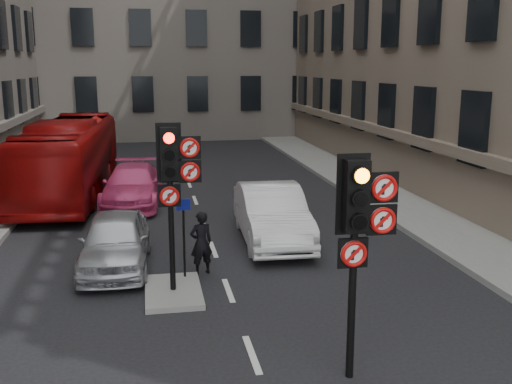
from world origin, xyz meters
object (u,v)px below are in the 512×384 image
object	(u,v)px
motorcycle	(263,233)
info_sign	(184,227)
bus_red	(70,158)
car_white	(272,214)
signal_far	(174,171)
motorcyclist	(201,243)
car_pink	(132,186)
car_silver	(115,241)
signal_near	(360,220)

from	to	relation	value
motorcycle	info_sign	world-z (taller)	info_sign
bus_red	info_sign	size ratio (longest dim) A/B	5.65
car_white	bus_red	bearing A→B (deg)	133.18
signal_far	motorcyclist	distance (m)	2.37
signal_far	car_pink	distance (m)	9.01
bus_red	motorcyclist	world-z (taller)	bus_red
signal_far	car_silver	distance (m)	3.16
signal_near	car_pink	size ratio (longest dim) A/B	0.75
car_silver	car_pink	distance (m)	6.71
motorcycle	bus_red	bearing A→B (deg)	118.22
signal_near	signal_far	xyz separation A→B (m)	(-2.60, 4.00, 0.12)
signal_near	motorcyclist	distance (m)	5.85
car_silver	motorcyclist	bearing A→B (deg)	-19.68
motorcycle	signal_near	bearing A→B (deg)	-96.42
bus_red	motorcycle	distance (m)	9.83
motorcyclist	info_sign	distance (m)	0.82
signal_near	car_pink	distance (m)	13.37
car_pink	bus_red	xyz separation A→B (m)	(-2.29, 1.91, 0.74)
motorcycle	info_sign	bearing A→B (deg)	-145.87
signal_far	signal_near	bearing A→B (deg)	-56.98
motorcyclist	signal_far	bearing A→B (deg)	44.90
car_white	bus_red	xyz separation A→B (m)	(-6.20, 7.12, 0.65)
car_white	car_pink	distance (m)	6.52
car_pink	info_sign	size ratio (longest dim) A/B	2.60
car_pink	signal_far	bearing A→B (deg)	-78.34
bus_red	motorcyclist	distance (m)	10.26
car_white	car_pink	xyz separation A→B (m)	(-3.91, 5.21, -0.09)
signal_far	car_pink	world-z (taller)	signal_far
signal_near	info_sign	distance (m)	5.46
info_sign	car_silver	bearing A→B (deg)	137.41
signal_near	car_pink	bearing A→B (deg)	106.22
car_white	info_sign	bearing A→B (deg)	-131.19
signal_far	info_sign	world-z (taller)	signal_far
car_pink	info_sign	bearing A→B (deg)	-76.17
car_silver	motorcycle	bearing A→B (deg)	12.93
signal_near	info_sign	world-z (taller)	signal_near
signal_far	bus_red	bearing A→B (deg)	107.69
car_pink	motorcyclist	xyz separation A→B (m)	(1.74, -7.51, 0.07)
bus_red	motorcyclist	xyz separation A→B (m)	(4.02, -9.41, -0.67)
car_silver	motorcycle	world-z (taller)	car_silver
bus_red	car_white	bearing A→B (deg)	-46.12
motorcycle	info_sign	size ratio (longest dim) A/B	0.88
car_silver	motorcycle	xyz separation A→B (m)	(3.78, 0.72, -0.20)
signal_far	info_sign	distance (m)	1.60
car_pink	info_sign	xyz separation A→B (m)	(1.31, -7.97, 0.61)
car_white	motorcyclist	bearing A→B (deg)	-131.32
car_white	bus_red	distance (m)	9.46
signal_far	car_white	xyz separation A→B (m)	(2.81, 3.50, -1.92)
signal_near	car_pink	xyz separation A→B (m)	(-3.70, 12.71, -1.89)
motorcycle	motorcyclist	bearing A→B (deg)	-147.24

